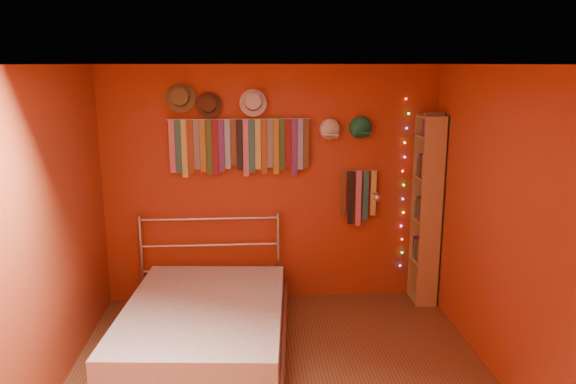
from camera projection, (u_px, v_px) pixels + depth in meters
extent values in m
plane|color=brown|center=(281.00, 384.00, 4.49)|extent=(3.50, 3.50, 0.00)
cube|color=maroon|center=(271.00, 185.00, 5.91)|extent=(3.50, 0.02, 2.50)
cube|color=maroon|center=(507.00, 230.00, 4.33)|extent=(0.02, 3.50, 2.50)
cube|color=maroon|center=(42.00, 240.00, 4.09)|extent=(0.02, 3.50, 2.50)
cube|color=white|center=(281.00, 64.00, 3.93)|extent=(3.50, 3.50, 0.02)
cylinder|color=silver|center=(239.00, 119.00, 5.68)|extent=(1.45, 0.01, 0.01)
cube|color=#B2597D|center=(172.00, 147.00, 5.69)|extent=(0.06, 0.01, 0.54)
cube|color=#18564F|center=(178.00, 147.00, 5.68)|extent=(0.06, 0.01, 0.54)
cube|color=#B2B94A|center=(184.00, 149.00, 5.69)|extent=(0.06, 0.01, 0.59)
cube|color=maroon|center=(191.00, 147.00, 5.70)|extent=(0.06, 0.01, 0.55)
cube|color=navy|center=(197.00, 145.00, 5.69)|extent=(0.06, 0.01, 0.51)
cube|color=brown|center=(203.00, 146.00, 5.69)|extent=(0.06, 0.01, 0.54)
cube|color=#2D4A1D|center=(209.00, 147.00, 5.71)|extent=(0.06, 0.01, 0.57)
cube|color=maroon|center=(215.00, 147.00, 5.71)|extent=(0.06, 0.01, 0.57)
cube|color=#3F1964|center=(221.00, 146.00, 5.71)|extent=(0.06, 0.01, 0.54)
cube|color=#6EA1C3|center=(227.00, 144.00, 5.72)|extent=(0.06, 0.01, 0.51)
cube|color=#4F371A|center=(233.00, 142.00, 5.71)|extent=(0.06, 0.01, 0.47)
cube|color=black|center=(240.00, 145.00, 5.72)|extent=(0.06, 0.01, 0.52)
cube|color=#B05876|center=(246.00, 148.00, 5.74)|extent=(0.06, 0.01, 0.59)
cube|color=#195753|center=(252.00, 146.00, 5.74)|extent=(0.06, 0.01, 0.55)
cube|color=#B3B147|center=(258.00, 145.00, 5.73)|extent=(0.06, 0.01, 0.51)
cube|color=brown|center=(264.00, 147.00, 5.75)|extent=(0.06, 0.01, 0.57)
cube|color=navy|center=(270.00, 144.00, 5.74)|extent=(0.06, 0.01, 0.50)
cube|color=olive|center=(276.00, 147.00, 5.75)|extent=(0.06, 0.01, 0.57)
cube|color=#1F441B|center=(282.00, 145.00, 5.76)|extent=(0.06, 0.01, 0.53)
cube|color=maroon|center=(288.00, 143.00, 5.76)|extent=(0.06, 0.01, 0.50)
cube|color=#4E1B6E|center=(294.00, 148.00, 5.76)|extent=(0.06, 0.01, 0.59)
cube|color=#6A82BD|center=(300.00, 145.00, 5.77)|extent=(0.06, 0.01, 0.53)
cube|color=#473017|center=(306.00, 144.00, 5.77)|extent=(0.06, 0.01, 0.51)
cylinder|color=silver|center=(359.00, 171.00, 5.89)|extent=(0.40, 0.01, 0.01)
cube|color=#51291B|center=(343.00, 193.00, 5.92)|extent=(0.06, 0.01, 0.47)
cube|color=black|center=(351.00, 198.00, 5.93)|extent=(0.06, 0.01, 0.57)
cube|color=#AF578D|center=(358.00, 199.00, 5.93)|extent=(0.06, 0.01, 0.59)
cube|color=#1B5460|center=(366.00, 196.00, 5.95)|extent=(0.06, 0.01, 0.54)
cube|color=tan|center=(373.00, 193.00, 5.94)|extent=(0.06, 0.01, 0.48)
cylinder|color=brown|center=(181.00, 98.00, 5.58)|extent=(0.30, 0.07, 0.30)
cylinder|color=brown|center=(180.00, 97.00, 5.53)|extent=(0.18, 0.15, 0.20)
cylinder|color=#332314|center=(180.00, 98.00, 5.56)|extent=(0.18, 0.06, 0.18)
cylinder|color=#432718|center=(209.00, 105.00, 5.62)|extent=(0.26, 0.06, 0.26)
cylinder|color=#432718|center=(208.00, 105.00, 5.57)|extent=(0.15, 0.13, 0.17)
cylinder|color=black|center=(209.00, 105.00, 5.60)|extent=(0.16, 0.05, 0.16)
cylinder|color=beige|center=(253.00, 103.00, 5.64)|extent=(0.28, 0.07, 0.27)
cylinder|color=beige|center=(253.00, 102.00, 5.60)|extent=(0.16, 0.14, 0.18)
cylinder|color=black|center=(253.00, 102.00, 5.62)|extent=(0.17, 0.06, 0.17)
ellipsoid|color=silver|center=(330.00, 129.00, 5.77)|extent=(0.20, 0.15, 0.20)
cube|color=silver|center=(331.00, 136.00, 5.67)|extent=(0.14, 0.11, 0.06)
ellipsoid|color=#197148|center=(360.00, 127.00, 5.79)|extent=(0.20, 0.15, 0.20)
cube|color=#197148|center=(363.00, 135.00, 5.68)|extent=(0.15, 0.11, 0.06)
sphere|color=#FF3333|center=(406.00, 99.00, 5.76)|extent=(0.02, 0.02, 0.02)
sphere|color=#33FF4C|center=(409.00, 114.00, 5.80)|extent=(0.02, 0.02, 0.02)
sphere|color=#4C66FF|center=(407.00, 128.00, 5.83)|extent=(0.02, 0.02, 0.02)
sphere|color=yellow|center=(405.00, 143.00, 5.87)|extent=(0.02, 0.02, 0.02)
sphere|color=#FF4CCC|center=(405.00, 157.00, 5.90)|extent=(0.02, 0.02, 0.02)
sphere|color=#FF3333|center=(403.00, 171.00, 5.93)|extent=(0.02, 0.02, 0.02)
sphere|color=#33FF4C|center=(404.00, 185.00, 5.97)|extent=(0.02, 0.02, 0.02)
sphere|color=#4C66FF|center=(403.00, 199.00, 6.00)|extent=(0.02, 0.02, 0.02)
sphere|color=yellow|center=(403.00, 213.00, 6.04)|extent=(0.02, 0.02, 0.02)
sphere|color=#FF4CCC|center=(401.00, 226.00, 6.07)|extent=(0.02, 0.02, 0.02)
sphere|color=#FF3333|center=(402.00, 239.00, 6.11)|extent=(0.02, 0.02, 0.02)
sphere|color=#33FF4C|center=(402.00, 253.00, 6.14)|extent=(0.02, 0.02, 0.02)
sphere|color=#4C66FF|center=(400.00, 266.00, 6.17)|extent=(0.02, 0.02, 0.02)
cylinder|color=silver|center=(372.00, 194.00, 5.99)|extent=(0.04, 0.03, 0.04)
cylinder|color=silver|center=(374.00, 194.00, 5.86)|extent=(0.01, 0.27, 0.09)
sphere|color=white|center=(377.00, 198.00, 5.72)|extent=(0.07, 0.07, 0.07)
cube|color=#AA7B4D|center=(432.00, 215.00, 5.71)|extent=(0.24, 0.02, 2.00)
cube|color=#AA7B4D|center=(422.00, 207.00, 6.02)|extent=(0.24, 0.02, 2.00)
cube|color=#AA7B4D|center=(438.00, 211.00, 5.87)|extent=(0.02, 0.34, 2.00)
cube|color=#AA7B4D|center=(422.00, 298.00, 6.08)|extent=(0.24, 0.32, 0.02)
cube|color=#AA7B4D|center=(424.00, 261.00, 5.99)|extent=(0.24, 0.32, 0.02)
cube|color=#AA7B4D|center=(427.00, 220.00, 5.89)|extent=(0.24, 0.32, 0.02)
cube|color=#AA7B4D|center=(429.00, 178.00, 5.78)|extent=(0.24, 0.32, 0.02)
cube|color=#AA7B4D|center=(431.00, 137.00, 5.69)|extent=(0.24, 0.32, 0.02)
cube|color=#AA7B4D|center=(432.00, 117.00, 5.64)|extent=(0.24, 0.32, 0.02)
cylinder|color=silver|center=(142.00, 260.00, 5.89)|extent=(0.04, 0.04, 0.98)
cylinder|color=silver|center=(278.00, 257.00, 5.99)|extent=(0.04, 0.04, 0.98)
cylinder|color=silver|center=(211.00, 270.00, 5.97)|extent=(1.44, 0.02, 0.02)
cylinder|color=silver|center=(210.00, 245.00, 5.91)|extent=(1.44, 0.02, 0.02)
cylinder|color=silver|center=(209.00, 219.00, 5.84)|extent=(1.44, 0.02, 0.02)
cube|color=#BDB6AA|center=(204.00, 325.00, 5.00)|extent=(1.53, 2.06, 0.39)
cylinder|color=silver|center=(122.00, 330.00, 4.95)|extent=(0.19, 1.95, 0.03)
cylinder|color=silver|center=(284.00, 325.00, 5.05)|extent=(0.19, 1.95, 0.03)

